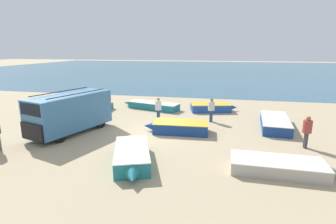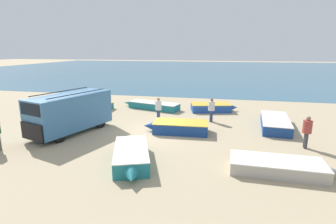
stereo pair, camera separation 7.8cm
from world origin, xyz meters
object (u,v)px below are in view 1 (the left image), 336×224
object	(u,v)px
fishing_rowboat_4	(179,127)
fisherman_3	(211,108)
fishing_rowboat_3	(132,157)
parked_van	(70,112)
fishing_rowboat_6	(212,107)
fishing_rowboat_1	(280,166)
fishing_rowboat_5	(83,106)
fisherman_1	(158,107)
fishing_rowboat_0	(275,122)
fisherman_2	(307,129)
fishing_rowboat_2	(152,106)

from	to	relation	value
fishing_rowboat_4	fisherman_3	xyz separation A→B (m)	(1.82, 2.85, 0.67)
fishing_rowboat_3	fisherman_3	world-z (taller)	fisherman_3
parked_van	fishing_rowboat_6	xyz separation A→B (m)	(8.14, 7.53, -0.98)
fishing_rowboat_1	fishing_rowboat_4	bearing A→B (deg)	139.87
fishing_rowboat_5	fisherman_1	xyz separation A→B (m)	(7.15, -2.35, 0.73)
fishing_rowboat_0	fishing_rowboat_4	bearing A→B (deg)	117.26
fishing_rowboat_4	fishing_rowboat_6	distance (m)	6.36
fishing_rowboat_3	fisherman_2	xyz separation A→B (m)	(8.16, 3.68, 0.68)
fishing_rowboat_6	parked_van	bearing A→B (deg)	-150.74
fisherman_2	fisherman_3	bearing A→B (deg)	140.35
fisherman_1	fisherman_3	distance (m)	3.72
fishing_rowboat_0	fisherman_1	world-z (taller)	fisherman_1
parked_van	fisherman_3	bearing A→B (deg)	135.01
fishing_rowboat_5	fisherman_2	world-z (taller)	fisherman_2
fishing_rowboat_4	fishing_rowboat_3	bearing A→B (deg)	72.46
fishing_rowboat_6	fishing_rowboat_3	bearing A→B (deg)	-118.77
fisherman_3	fisherman_2	bearing A→B (deg)	-19.82
parked_van	fishing_rowboat_1	world-z (taller)	parked_van
fishing_rowboat_3	fisherman_3	size ratio (longest dim) A/B	2.51
fisherman_2	fishing_rowboat_6	bearing A→B (deg)	124.30
fisherman_3	fishing_rowboat_3	bearing A→B (deg)	-92.67
parked_van	fishing_rowboat_5	distance (m)	6.60
parked_van	fisherman_1	world-z (taller)	parked_van
fishing_rowboat_2	fishing_rowboat_6	xyz separation A→B (m)	(5.06, 0.24, 0.03)
parked_van	fishing_rowboat_3	distance (m)	6.29
parked_van	fishing_rowboat_0	xyz separation A→B (m)	(12.40, 3.80, -0.98)
fishing_rowboat_3	fishing_rowboat_5	xyz separation A→B (m)	(-7.70, 9.51, -0.06)
fishing_rowboat_2	fisherman_2	size ratio (longest dim) A/B	3.18
parked_van	fisherman_2	bearing A→B (deg)	108.45
fishing_rowboat_6	fisherman_3	bearing A→B (deg)	-101.70
fishing_rowboat_1	fisherman_2	bearing A→B (deg)	61.96
fishing_rowboat_6	fishing_rowboat_5	bearing A→B (deg)	174.69
fishing_rowboat_3	fisherman_2	distance (m)	8.98
fisherman_1	fishing_rowboat_3	bearing A→B (deg)	53.40
fishing_rowboat_5	fisherman_1	world-z (taller)	fisherman_1
fishing_rowboat_1	fishing_rowboat_5	bearing A→B (deg)	148.76
fishing_rowboat_4	fishing_rowboat_5	distance (m)	10.10
fishing_rowboat_5	fishing_rowboat_0	bearing A→B (deg)	168.78
fishing_rowboat_5	fisherman_3	world-z (taller)	fisherman_3
fishing_rowboat_1	fishing_rowboat_4	world-z (taller)	fishing_rowboat_4
fishing_rowboat_4	fishing_rowboat_1	bearing A→B (deg)	135.52
parked_van	fishing_rowboat_2	size ratio (longest dim) A/B	1.02
fishing_rowboat_0	fisherman_1	xyz separation A→B (m)	(-7.83, -0.16, 0.69)
fishing_rowboat_2	fishing_rowboat_1	bearing A→B (deg)	145.03
fishing_rowboat_0	fisherman_3	xyz separation A→B (m)	(-4.16, 0.45, 0.68)
fishing_rowboat_3	fishing_rowboat_6	size ratio (longest dim) A/B	1.07
fisherman_1	fishing_rowboat_0	bearing A→B (deg)	140.17
fishing_rowboat_6	fisherman_1	distance (m)	5.32
parked_van	fishing_rowboat_3	size ratio (longest dim) A/B	1.30
fishing_rowboat_5	fisherman_2	distance (m)	16.91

